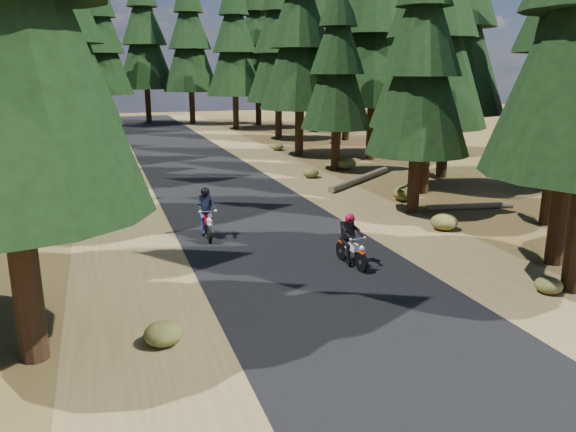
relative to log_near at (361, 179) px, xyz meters
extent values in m
plane|color=#49351A|center=(-6.79, -10.52, -0.16)|extent=(120.00, 120.00, 0.00)
cube|color=black|center=(-6.79, -5.52, -0.15)|extent=(6.00, 100.00, 0.01)
cube|color=brown|center=(-11.39, -5.52, -0.16)|extent=(3.20, 100.00, 0.01)
cube|color=brown|center=(-2.19, -5.52, -0.16)|extent=(3.20, 100.00, 0.01)
cylinder|color=black|center=(-13.41, -13.61, 2.69)|extent=(0.53, 0.53, 5.71)
cylinder|color=black|center=(-0.02, -12.46, 2.39)|extent=(0.50, 0.50, 5.11)
cylinder|color=black|center=(2.88, -9.05, 2.49)|extent=(0.51, 0.51, 5.29)
cone|color=black|center=(2.88, -9.05, 5.80)|extent=(4.50, 4.50, 6.62)
cylinder|color=black|center=(-14.05, -4.35, 2.51)|extent=(0.51, 0.51, 5.34)
cone|color=black|center=(-14.05, -4.35, 5.85)|extent=(4.54, 4.54, 6.68)
cylinder|color=black|center=(-0.74, -6.04, 2.10)|extent=(0.48, 0.48, 4.52)
cone|color=black|center=(-0.74, -6.04, 4.92)|extent=(3.84, 3.84, 5.65)
cone|color=black|center=(-0.74, -6.04, 6.96)|extent=(2.94, 2.94, 4.07)
cylinder|color=black|center=(-14.49, -3.56, 3.05)|extent=(0.56, 0.56, 6.43)
cone|color=black|center=(-14.49, -3.56, 7.07)|extent=(5.46, 5.46, 8.03)
cylinder|color=black|center=(1.49, -3.13, 2.76)|extent=(0.53, 0.53, 5.84)
cone|color=black|center=(1.49, -3.13, 6.41)|extent=(4.96, 4.96, 7.30)
cylinder|color=black|center=(4.42, -0.18, 3.06)|extent=(0.56, 0.56, 6.43)
cone|color=black|center=(4.42, -0.18, 7.08)|extent=(5.47, 5.47, 8.04)
cylinder|color=black|center=(-13.14, 3.37, 2.70)|extent=(0.53, 0.53, 5.72)
cone|color=black|center=(-13.14, 3.37, 6.27)|extent=(4.86, 4.86, 7.15)
cylinder|color=black|center=(0.19, 3.55, 2.09)|extent=(0.48, 0.48, 4.51)
cone|color=black|center=(0.19, 3.55, 4.91)|extent=(3.83, 3.83, 5.64)
cone|color=black|center=(0.19, 3.55, 6.94)|extent=(2.93, 2.93, 4.06)
cylinder|color=black|center=(3.69, 6.29, 3.08)|extent=(0.56, 0.56, 6.47)
cone|color=black|center=(3.69, 6.29, 7.12)|extent=(5.50, 5.50, 8.09)
cylinder|color=black|center=(-13.79, 10.24, 2.66)|extent=(0.53, 0.53, 5.64)
cone|color=black|center=(-13.79, 10.24, 6.18)|extent=(4.79, 4.79, 7.05)
cone|color=black|center=(-13.79, 10.24, 8.72)|extent=(3.67, 3.67, 5.08)
cylinder|color=black|center=(0.14, 9.21, 2.75)|extent=(0.53, 0.53, 5.83)
cone|color=black|center=(0.14, 9.21, 6.40)|extent=(4.95, 4.95, 7.29)
cone|color=black|center=(0.14, 9.21, 9.02)|extent=(3.79, 3.79, 5.25)
cylinder|color=black|center=(4.73, 13.63, 2.15)|extent=(0.48, 0.48, 4.61)
cone|color=black|center=(4.73, 13.63, 5.03)|extent=(3.92, 3.92, 5.77)
cone|color=black|center=(4.73, 13.63, 7.11)|extent=(3.00, 3.00, 4.15)
cone|color=black|center=(4.73, 13.63, 9.18)|extent=(2.08, 2.08, 3.46)
cylinder|color=black|center=(-14.91, 16.94, 2.05)|extent=(0.48, 0.48, 4.42)
cone|color=black|center=(-14.91, 16.94, 4.81)|extent=(3.76, 3.76, 5.52)
cone|color=black|center=(-14.91, 16.94, 6.80)|extent=(2.87, 2.87, 3.98)
cone|color=black|center=(-14.91, 16.94, 8.79)|extent=(1.99, 1.99, 3.31)
cylinder|color=black|center=(1.55, 17.89, 2.72)|extent=(0.53, 0.53, 5.76)
cone|color=black|center=(1.55, 17.89, 6.32)|extent=(4.90, 4.90, 7.21)
cone|color=black|center=(1.55, 17.89, 8.92)|extent=(3.75, 3.75, 5.19)
cylinder|color=black|center=(-18.58, 22.25, 2.21)|extent=(0.49, 0.49, 4.75)
cylinder|color=black|center=(6.23, 21.57, 2.67)|extent=(0.53, 0.53, 5.66)
cone|color=black|center=(6.23, 21.57, 6.21)|extent=(4.81, 4.81, 7.07)
cone|color=black|center=(6.23, 21.57, 8.75)|extent=(3.68, 3.68, 5.09)
cylinder|color=black|center=(7.21, -4.52, 2.64)|extent=(0.52, 0.52, 5.60)
cone|color=black|center=(7.21, -4.52, 6.14)|extent=(4.76, 4.76, 7.00)
cylinder|color=black|center=(6.21, 15.48, 2.84)|extent=(0.54, 0.54, 6.00)
cone|color=black|center=(6.21, 15.48, 6.59)|extent=(5.10, 5.10, 7.50)
cone|color=black|center=(6.21, 15.48, 9.29)|extent=(3.90, 3.90, 5.40)
cylinder|color=black|center=(8.21, 7.48, 2.64)|extent=(0.52, 0.52, 5.60)
cone|color=black|center=(8.21, 7.48, 6.14)|extent=(4.76, 4.76, 7.00)
cone|color=black|center=(8.21, 7.48, 8.66)|extent=(3.64, 3.64, 5.04)
cylinder|color=black|center=(-13.79, 26.48, 3.04)|extent=(0.56, 0.56, 6.40)
cone|color=black|center=(-13.79, 26.48, 7.04)|extent=(5.44, 5.44, 8.00)
cone|color=black|center=(-13.79, 26.48, 9.92)|extent=(4.16, 4.16, 5.76)
cylinder|color=black|center=(0.21, 26.48, 2.84)|extent=(0.54, 0.54, 6.00)
cone|color=black|center=(0.21, 26.48, 6.59)|extent=(5.10, 5.10, 7.50)
cone|color=black|center=(0.21, 26.48, 9.29)|extent=(3.90, 3.90, 5.40)
cylinder|color=black|center=(-16.79, 29.48, 3.24)|extent=(0.57, 0.57, 6.80)
cone|color=black|center=(-16.79, 29.48, 7.49)|extent=(5.78, 5.78, 8.50)
cone|color=black|center=(-16.79, 29.48, 10.55)|extent=(4.42, 4.42, 6.12)
cylinder|color=black|center=(3.21, 29.48, 3.04)|extent=(0.56, 0.56, 6.40)
cone|color=black|center=(3.21, 29.48, 7.04)|extent=(5.44, 5.44, 8.00)
cone|color=black|center=(3.21, 29.48, 9.92)|extent=(4.16, 4.16, 5.76)
cylinder|color=black|center=(-10.79, 32.48, 2.84)|extent=(0.54, 0.54, 6.00)
cone|color=black|center=(-10.79, 32.48, 6.59)|extent=(5.10, 5.10, 7.50)
cone|color=black|center=(-10.79, 32.48, 9.29)|extent=(3.90, 3.90, 5.40)
cylinder|color=black|center=(-2.79, 32.48, 3.04)|extent=(0.56, 0.56, 6.40)
cone|color=black|center=(-2.79, 32.48, 7.04)|extent=(5.44, 5.44, 8.00)
cone|color=black|center=(-2.79, 32.48, 9.92)|extent=(4.16, 4.16, 5.76)
cylinder|color=black|center=(-6.79, 35.48, 3.24)|extent=(0.57, 0.57, 6.80)
cone|color=black|center=(-6.79, 35.48, 7.49)|extent=(5.78, 5.78, 8.50)
cone|color=black|center=(-6.79, 35.48, 10.55)|extent=(4.42, 4.42, 6.12)
cylinder|color=black|center=(6.21, 25.48, 2.84)|extent=(0.54, 0.54, 6.00)
cone|color=black|center=(6.21, 25.48, 6.59)|extent=(5.10, 5.10, 7.50)
cone|color=black|center=(6.21, 25.48, 9.29)|extent=(3.90, 3.90, 5.40)
cylinder|color=#4C4233|center=(0.00, 0.00, 0.00)|extent=(4.98, 4.17, 0.32)
cylinder|color=#4C4233|center=(1.64, -6.37, -0.04)|extent=(3.56, 0.79, 0.24)
ellipsoid|color=#474C1E|center=(-1.00, -8.52, 0.11)|extent=(0.91, 0.91, 0.55)
ellipsoid|color=#474C1E|center=(-1.89, 1.81, 0.08)|extent=(0.81, 0.81, 0.48)
ellipsoid|color=#474C1E|center=(-11.45, 1.22, 0.05)|extent=(0.71, 0.71, 0.43)
ellipsoid|color=#474C1E|center=(0.01, -4.19, 0.16)|extent=(1.06, 1.06, 0.64)
ellipsoid|color=#474C1E|center=(0.79, 3.50, 0.18)|extent=(1.12, 1.12, 0.67)
ellipsoid|color=#474C1E|center=(-1.78, -14.15, 0.04)|extent=(0.66, 0.66, 0.40)
ellipsoid|color=#474C1E|center=(-13.54, 7.92, 0.10)|extent=(0.86, 0.86, 0.51)
ellipsoid|color=#474C1E|center=(-12.14, -4.26, 0.12)|extent=(0.93, 0.93, 0.56)
ellipsoid|color=#474C1E|center=(-11.04, -13.82, 0.07)|extent=(0.77, 0.77, 0.46)
ellipsoid|color=#474C1E|center=(-0.50, 11.74, 0.08)|extent=(0.80, 0.80, 0.48)
cube|color=black|center=(-5.54, -10.82, 0.84)|extent=(0.35, 0.23, 0.48)
sphere|color=#BA072F|center=(-5.54, -10.82, 1.19)|extent=(0.29, 0.29, 0.27)
cube|color=black|center=(-8.83, -6.86, 0.95)|extent=(0.38, 0.24, 0.53)
sphere|color=black|center=(-8.83, -6.86, 1.33)|extent=(0.31, 0.31, 0.29)
camera|label=1|loc=(-11.96, -24.27, 5.16)|focal=35.00mm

